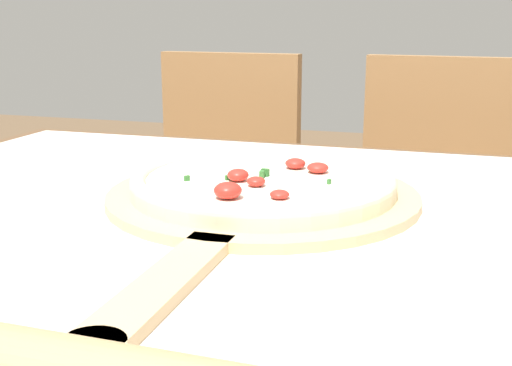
{
  "coord_description": "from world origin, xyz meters",
  "views": [
    {
      "loc": [
        0.28,
        -0.65,
        0.99
      ],
      "look_at": [
        0.06,
        0.08,
        0.8
      ],
      "focal_mm": 45.0,
      "sensor_mm": 36.0,
      "label": 1
    }
  ],
  "objects_px": {
    "pizza": "(263,181)",
    "pizza_peel": "(257,201)",
    "chair_right": "(432,222)",
    "chair_left": "(217,203)"
  },
  "relations": [
    {
      "from": "pizza_peel",
      "to": "pizza",
      "type": "relative_size",
      "value": 1.89
    },
    {
      "from": "chair_left",
      "to": "chair_right",
      "type": "xyz_separation_m",
      "value": [
        0.54,
        -0.0,
        0.0
      ]
    },
    {
      "from": "pizza_peel",
      "to": "chair_right",
      "type": "xyz_separation_m",
      "value": [
        0.2,
        0.76,
        -0.25
      ]
    },
    {
      "from": "pizza",
      "to": "chair_right",
      "type": "distance_m",
      "value": 0.81
    },
    {
      "from": "pizza_peel",
      "to": "pizza",
      "type": "bearing_deg",
      "value": 89.55
    },
    {
      "from": "pizza",
      "to": "chair_right",
      "type": "xyz_separation_m",
      "value": [
        0.2,
        0.74,
        -0.26
      ]
    },
    {
      "from": "pizza",
      "to": "chair_left",
      "type": "distance_m",
      "value": 0.85
    },
    {
      "from": "pizza",
      "to": "pizza_peel",
      "type": "bearing_deg",
      "value": -90.45
    },
    {
      "from": "pizza_peel",
      "to": "chair_left",
      "type": "height_order",
      "value": "chair_left"
    },
    {
      "from": "pizza_peel",
      "to": "pizza",
      "type": "height_order",
      "value": "pizza"
    }
  ]
}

